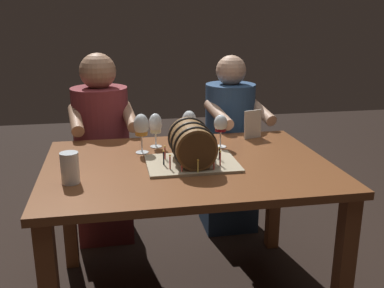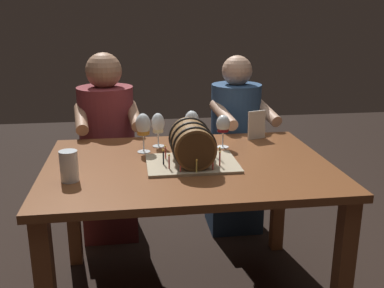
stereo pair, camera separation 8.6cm
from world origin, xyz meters
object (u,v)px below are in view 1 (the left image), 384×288
Objects in this scene: wine_glass_white at (155,125)px; menu_card at (253,124)px; wine_glass_amber at (141,127)px; person_seated_right at (229,153)px; barrel_cake at (192,145)px; wine_glass_red at (221,125)px; person_seated_left at (103,155)px; beer_pint at (70,169)px; dining_table at (188,183)px; wine_glass_rose at (189,123)px.

menu_card is at bearing 7.63° from wine_glass_white.
person_seated_right reaches higher than wine_glass_amber.
barrel_cake reaches higher than wine_glass_amber.
person_seated_right is at bearing 76.36° from menu_card.
person_seated_left is at bearing 139.65° from wine_glass_red.
person_seated_left is (-0.43, 0.78, -0.27)m from barrel_cake.
wine_glass_amber is 1.11× the size of wine_glass_white.
beer_pint is 1.34m from person_seated_right.
dining_table is 0.86m from person_seated_left.
person_seated_right reaches higher than dining_table.
wine_glass_rose is at bearing 78.41° from dining_table.
person_seated_left reaches higher than menu_card.
beer_pint is at bearing -96.99° from person_seated_left.
wine_glass_white is (-0.14, 0.31, 0.03)m from barrel_cake.
menu_card is at bearing 28.64° from beer_pint.
person_seated_left is (0.11, 0.92, -0.24)m from beer_pint.
dining_table is 7.03× the size of wine_glass_rose.
barrel_cake is 2.64× the size of menu_card.
wine_glass_rose is at bearing -2.68° from wine_glass_white.
wine_glass_white is at bearing 113.64° from barrel_cake.
wine_glass_rose is 0.18m from wine_glass_white.
wine_glass_red is at bearing -165.17° from menu_card.
person_seated_left reaches higher than wine_glass_white.
person_seated_right is (0.40, 0.78, -0.30)m from barrel_cake.
wine_glass_red reaches higher than beer_pint.
beer_pint is at bearing -142.78° from wine_glass_rose.
menu_card is at bearing -86.62° from person_seated_right.
wine_glass_red is 0.15× the size of person_seated_left.
wine_glass_red is 0.15× the size of person_seated_right.
dining_table is 1.15× the size of person_seated_right.
barrel_cake is 0.92m from person_seated_right.
wine_glass_white is at bearing 47.94° from wine_glass_amber.
wine_glass_white reaches higher than wine_glass_red.
wine_glass_amber is 1.52× the size of beer_pint.
wine_glass_rose is (-0.16, 0.05, 0.00)m from wine_glass_red.
beer_pint is at bearing -131.91° from wine_glass_white.
person_seated_left is at bearing 118.69° from barrel_cake.
menu_card is at bearing 12.33° from wine_glass_rose.
barrel_cake is 0.57m from menu_card.
dining_table is 0.38m from wine_glass_red.
person_seated_left reaches higher than wine_glass_rose.
wine_glass_white is (-0.12, 0.29, 0.22)m from dining_table.
person_seated_left is (-0.62, 0.53, -0.30)m from wine_glass_red.
person_seated_right is at bearing 61.38° from dining_table.
wine_glass_white is at bearing 112.77° from dining_table.
beer_pint is at bearing -162.74° from dining_table.
barrel_cake is at bearing -61.31° from person_seated_left.
wine_glass_amber is at bearing -137.71° from person_seated_right.
wine_glass_white is at bearing -58.19° from person_seated_left.
barrel_cake is 0.31m from wine_glass_rose.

